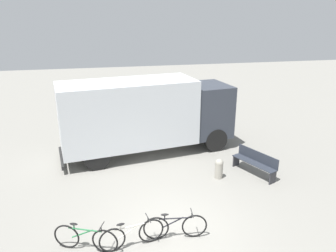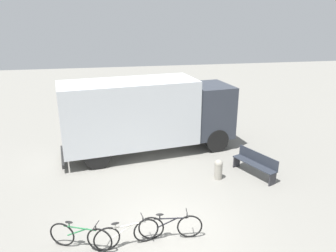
% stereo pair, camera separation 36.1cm
% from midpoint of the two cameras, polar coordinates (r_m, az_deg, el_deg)
% --- Properties ---
extents(ground_plane, '(60.00, 60.00, 0.00)m').
position_cam_midpoint_polar(ground_plane, '(9.88, -0.57, -17.68)').
color(ground_plane, gray).
extents(delivery_truck, '(7.74, 3.20, 3.26)m').
position_cam_midpoint_polar(delivery_truck, '(14.13, -4.64, 2.22)').
color(delivery_truck, silver).
rests_on(delivery_truck, ground).
extents(park_bench, '(1.11, 1.91, 0.90)m').
position_cam_midpoint_polar(park_bench, '(13.01, 14.20, -6.04)').
color(park_bench, '#282D38').
rests_on(park_bench, ground).
extents(bicycle_near, '(1.65, 0.74, 0.80)m').
position_cam_midpoint_polar(bicycle_near, '(9.29, -15.33, -18.33)').
color(bicycle_near, black).
rests_on(bicycle_near, ground).
extents(bicycle_middle, '(1.76, 0.46, 0.80)m').
position_cam_midpoint_polar(bicycle_middle, '(9.17, -7.48, -18.26)').
color(bicycle_middle, black).
rests_on(bicycle_middle, ground).
extents(bicycle_far, '(1.77, 0.44, 0.80)m').
position_cam_midpoint_polar(bicycle_far, '(9.38, 0.11, -17.10)').
color(bicycle_far, black).
rests_on(bicycle_far, ground).
extents(bollard_near_bench, '(0.31, 0.31, 0.77)m').
position_cam_midpoint_polar(bollard_near_bench, '(12.47, 8.04, -7.22)').
color(bollard_near_bench, '#9E998C').
rests_on(bollard_near_bench, ground).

